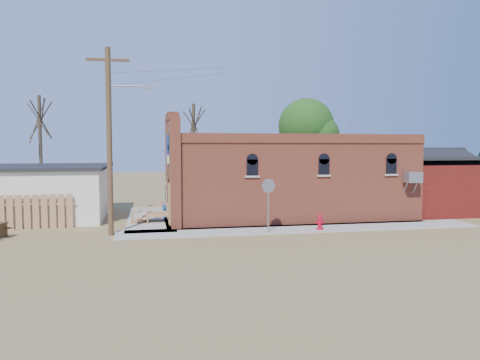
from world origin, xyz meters
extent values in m
plane|color=olive|center=(0.00, 0.00, 0.00)|extent=(120.00, 120.00, 0.00)
cube|color=#9E9991|center=(1.50, 0.90, 0.04)|extent=(19.00, 2.20, 0.08)
cube|color=#9E9991|center=(-6.30, 6.00, 0.04)|extent=(2.60, 10.00, 0.08)
cube|color=#C0563A|center=(2.00, 5.50, 2.25)|extent=(14.00, 7.00, 4.50)
cube|color=black|center=(2.00, 5.50, 4.55)|extent=(13.80, 6.80, 0.12)
cube|color=#C0563A|center=(-5.00, 5.50, 2.90)|extent=(0.50, 7.40, 5.80)
cube|color=navy|center=(-5.30, 4.30, 4.00)|extent=(0.08, 1.10, 1.56)
cube|color=#96959B|center=(8.10, 1.55, 2.60)|extent=(0.85, 0.65, 0.60)
cube|color=#4F0F0D|center=(11.50, 5.50, 1.60)|extent=(5.00, 6.00, 3.20)
cylinder|color=#4B391E|center=(-8.20, 1.20, 4.50)|extent=(0.26, 0.26, 9.00)
cube|color=#4B391E|center=(-8.20, 1.20, 8.40)|extent=(2.00, 0.12, 0.12)
cylinder|color=#96959B|center=(-7.30, 1.20, 7.20)|extent=(1.80, 0.08, 0.08)
cube|color=#96959B|center=(-6.30, 1.20, 7.15)|extent=(0.45, 0.22, 0.14)
cylinder|color=#4A3D2A|center=(-3.00, 13.00, 3.75)|extent=(0.24, 0.24, 7.50)
cylinder|color=#4A3D2A|center=(-14.00, 14.00, 4.00)|extent=(0.24, 0.24, 8.00)
cylinder|color=#4A3D2A|center=(6.00, 13.50, 3.15)|extent=(0.28, 0.28, 6.30)
sphere|color=#194714|center=(6.00, 13.50, 5.95)|extent=(4.40, 4.40, 4.40)
cylinder|color=#B10A1F|center=(2.16, 0.28, 0.11)|extent=(0.45, 0.45, 0.06)
cylinder|color=#B10A1F|center=(2.16, 0.28, 0.44)|extent=(0.31, 0.31, 0.59)
sphere|color=#B10A1F|center=(2.16, 0.28, 0.74)|extent=(0.23, 0.23, 0.23)
cylinder|color=#B10A1F|center=(2.16, 0.13, 0.44)|extent=(0.15, 0.16, 0.11)
cylinder|color=#B10A1F|center=(2.01, 0.28, 0.44)|extent=(0.16, 0.15, 0.11)
cylinder|color=#B10A1F|center=(2.31, 0.28, 0.44)|extent=(0.16, 0.15, 0.11)
cylinder|color=#96959B|center=(-0.64, 0.00, 1.29)|extent=(0.08, 0.08, 2.41)
cylinder|color=#96959B|center=(-0.64, -0.02, 2.38)|extent=(0.72, 0.16, 0.72)
cylinder|color=red|center=(-0.64, 0.02, 2.38)|extent=(0.72, 0.16, 0.72)
cylinder|color=navy|center=(-5.30, 5.86, 0.51)|extent=(0.57, 0.57, 0.86)
camera|label=1|loc=(-6.43, -22.05, 4.26)|focal=35.00mm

